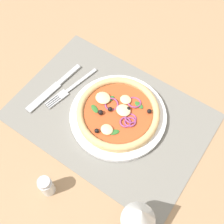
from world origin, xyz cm
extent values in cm
cube|color=#9E7A56|center=(0.00, 0.00, -1.20)|extent=(190.00, 140.00, 2.40)
cube|color=slate|center=(0.00, 0.00, 0.20)|extent=(51.00, 35.52, 0.40)
cylinder|color=white|center=(-2.01, -0.77, 1.07)|extent=(25.58, 25.58, 1.34)
cylinder|color=tan|center=(-2.01, -0.77, 2.24)|extent=(21.70, 21.70, 1.00)
torus|color=tan|center=(-2.01, -0.77, 3.10)|extent=(21.77, 21.77, 1.80)
cylinder|color=#C64C23|center=(-2.01, -0.77, 2.89)|extent=(17.80, 17.80, 0.30)
ellipsoid|color=beige|center=(-1.67, -4.80, 3.50)|extent=(3.03, 2.73, 0.91)
ellipsoid|color=beige|center=(-3.02, -1.69, 3.61)|extent=(3.83, 3.45, 1.15)
ellipsoid|color=beige|center=(3.49, -1.75, 3.65)|extent=(4.09, 3.68, 1.23)
ellipsoid|color=beige|center=(-2.63, 5.20, 3.52)|extent=(3.21, 2.89, 0.96)
sphere|color=black|center=(-0.79, 6.97, 3.63)|extent=(1.18, 1.18, 1.18)
sphere|color=black|center=(1.42, 2.21, 3.71)|extent=(1.35, 1.35, 1.35)
sphere|color=black|center=(-3.83, -2.68, 3.63)|extent=(1.19, 1.19, 1.19)
sphere|color=black|center=(0.12, -0.48, 3.65)|extent=(1.22, 1.22, 1.22)
sphere|color=black|center=(-8.65, -5.22, 3.64)|extent=(1.20, 1.20, 1.20)
torus|color=#8E3D75|center=(-3.97, -5.46, 3.29)|extent=(3.82, 3.80, 1.30)
torus|color=#8E3D75|center=(0.61, -1.58, 3.29)|extent=(3.84, 3.72, 1.76)
torus|color=#8E3D75|center=(-6.20, 0.46, 3.29)|extent=(3.11, 3.08, 1.02)
torus|color=#8E3D75|center=(-5.76, -0.93, 3.29)|extent=(3.17, 3.19, 1.08)
torus|color=#8E3D75|center=(-5.26, 0.76, 3.29)|extent=(3.04, 3.04, 0.68)
ellipsoid|color=#2D6B28|center=(1.94, -2.71, 3.24)|extent=(2.13, 3.08, 0.30)
ellipsoid|color=#2D6B28|center=(-5.37, -5.52, 3.24)|extent=(3.03, 1.96, 0.30)
ellipsoid|color=#2D6B28|center=(3.53, 1.98, 3.24)|extent=(3.13, 2.46, 0.30)
ellipsoid|color=#2D6B28|center=(-4.41, 4.71, 3.24)|extent=(2.92, 3.01, 0.30)
cube|color=#B2B5BA|center=(13.18, -4.58, 0.62)|extent=(3.09, 11.12, 0.44)
cube|color=#B2B5BA|center=(14.53, 2.13, 0.62)|extent=(2.65, 2.90, 0.44)
cube|color=#B2B5BA|center=(16.09, 5.30, 0.62)|extent=(1.17, 4.30, 0.44)
cube|color=#B2B5BA|center=(15.50, 5.42, 0.62)|extent=(1.17, 4.30, 0.44)
cube|color=#B2B5BA|center=(14.91, 5.54, 0.62)|extent=(1.17, 4.30, 0.44)
cube|color=#B2B5BA|center=(14.33, 5.66, 0.62)|extent=(1.17, 4.30, 0.44)
cube|color=#B2B5BA|center=(17.35, -4.12, 0.71)|extent=(2.17, 8.49, 0.62)
cube|color=#B2B5BA|center=(18.39, 5.83, 0.62)|extent=(3.20, 11.75, 0.44)
cylinder|color=silver|center=(-20.44, 19.42, 0.20)|extent=(6.40, 6.40, 0.40)
cylinder|color=silver|center=(-20.44, 19.42, 3.40)|extent=(0.80, 0.80, 6.00)
cone|color=silver|center=(-20.44, 19.42, 10.65)|extent=(7.20, 7.20, 8.50)
cone|color=red|center=(-20.44, 19.42, 9.24)|extent=(4.43, 4.43, 4.87)
cylinder|color=silver|center=(0.57, 24.51, 2.75)|extent=(3.20, 3.20, 5.50)
cylinder|color=#ADADB2|center=(0.57, 24.51, 6.10)|extent=(2.88, 2.88, 1.20)
camera|label=1|loc=(-21.98, 31.04, 69.72)|focal=47.40mm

